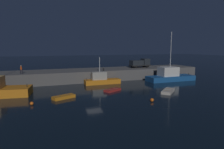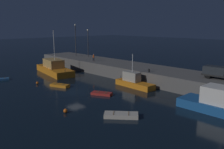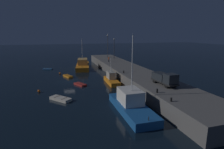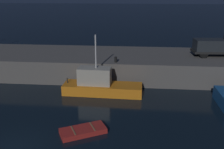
{
  "view_description": "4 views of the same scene",
  "coord_description": "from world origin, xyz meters",
  "px_view_note": "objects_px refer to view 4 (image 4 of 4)",
  "views": [
    {
      "loc": [
        -8.11,
        -29.48,
        7.69
      ],
      "look_at": [
        5.43,
        6.18,
        2.39
      ],
      "focal_mm": 31.26,
      "sensor_mm": 36.0,
      "label": 1
    },
    {
      "loc": [
        30.99,
        -21.3,
        10.66
      ],
      "look_at": [
        1.3,
        6.98,
        2.12
      ],
      "focal_mm": 38.19,
      "sensor_mm": 36.0,
      "label": 2
    },
    {
      "loc": [
        44.19,
        -2.37,
        11.41
      ],
      "look_at": [
        5.82,
        9.11,
        2.39
      ],
      "focal_mm": 29.56,
      "sensor_mm": 36.0,
      "label": 3
    },
    {
      "loc": [
        7.48,
        -13.37,
        9.77
      ],
      "look_at": [
        5.4,
        9.46,
        1.98
      ],
      "focal_mm": 40.98,
      "sensor_mm": 36.0,
      "label": 4
    }
  ],
  "objects_px": {
    "fishing_trawler_red": "(100,85)",
    "rowboat_blue_far": "(83,131)",
    "bollard_west": "(116,60)",
    "utility_truck": "(219,46)"
  },
  "relations": [
    {
      "from": "bollard_west",
      "to": "fishing_trawler_red",
      "type": "bearing_deg",
      "value": -117.68
    },
    {
      "from": "fishing_trawler_red",
      "to": "utility_truck",
      "type": "height_order",
      "value": "fishing_trawler_red"
    },
    {
      "from": "rowboat_blue_far",
      "to": "utility_truck",
      "type": "xyz_separation_m",
      "value": [
        12.85,
        13.28,
        3.5
      ]
    },
    {
      "from": "fishing_trawler_red",
      "to": "rowboat_blue_far",
      "type": "distance_m",
      "value": 7.29
    },
    {
      "from": "bollard_west",
      "to": "utility_truck",
      "type": "bearing_deg",
      "value": 17.25
    },
    {
      "from": "rowboat_blue_far",
      "to": "bollard_west",
      "type": "relative_size",
      "value": 5.97
    },
    {
      "from": "fishing_trawler_red",
      "to": "rowboat_blue_far",
      "type": "height_order",
      "value": "fishing_trawler_red"
    },
    {
      "from": "fishing_trawler_red",
      "to": "bollard_west",
      "type": "xyz_separation_m",
      "value": [
        1.32,
        2.51,
        1.85
      ]
    },
    {
      "from": "fishing_trawler_red",
      "to": "bollard_west",
      "type": "height_order",
      "value": "fishing_trawler_red"
    },
    {
      "from": "rowboat_blue_far",
      "to": "bollard_west",
      "type": "bearing_deg",
      "value": 80.97
    }
  ]
}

